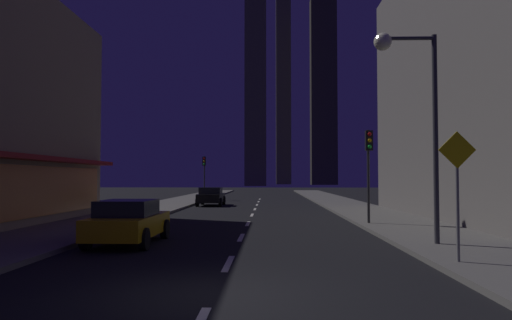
% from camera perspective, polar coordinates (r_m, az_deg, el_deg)
% --- Properties ---
extents(ground_plane, '(78.00, 136.00, 0.10)m').
position_cam_1_polar(ground_plane, '(40.86, 0.23, -5.32)').
color(ground_plane, black).
extents(sidewalk_right, '(4.00, 76.00, 0.15)m').
position_cam_1_polar(sidewalk_right, '(41.27, 10.03, -5.08)').
color(sidewalk_right, '#605E59').
rests_on(sidewalk_right, ground).
extents(sidewalk_left, '(4.00, 76.00, 0.15)m').
position_cam_1_polar(sidewalk_left, '(41.62, -9.49, -5.06)').
color(sidewalk_left, '#605E59').
rests_on(sidewalk_left, ground).
extents(lane_marking_center, '(0.16, 43.80, 0.01)m').
position_cam_1_polar(lane_marking_center, '(27.69, -0.49, -6.68)').
color(lane_marking_center, silver).
rests_on(lane_marking_center, ground).
extents(skyscraper_distant_tall, '(5.95, 6.80, 68.03)m').
position_cam_1_polar(skyscraper_distant_tall, '(135.76, -0.05, 11.36)').
color(skyscraper_distant_tall, '#5C5745').
rests_on(skyscraper_distant_tall, ground).
extents(skyscraper_distant_mid, '(5.21, 7.50, 79.16)m').
position_cam_1_polar(skyscraper_distant_mid, '(171.50, 3.32, 10.40)').
color(skyscraper_distant_mid, '#5D5845').
rests_on(skyscraper_distant_mid, ground).
extents(skyscraper_distant_short, '(8.38, 6.10, 61.51)m').
position_cam_1_polar(skyscraper_distant_short, '(157.78, 8.16, 8.25)').
color(skyscraper_distant_short, '#413D30').
rests_on(skyscraper_distant_short, ground).
extents(car_parked_near, '(1.98, 4.24, 1.45)m').
position_cam_1_polar(car_parked_near, '(16.16, -15.16, -7.19)').
color(car_parked_near, gold).
rests_on(car_parked_near, ground).
extents(car_parked_far, '(1.98, 4.24, 1.45)m').
position_cam_1_polar(car_parked_far, '(37.36, -5.47, -4.38)').
color(car_parked_far, black).
rests_on(car_parked_far, ground).
extents(fire_hydrant_far_left, '(0.42, 0.30, 0.65)m').
position_cam_1_polar(fire_hydrant_far_left, '(26.40, -13.65, -5.86)').
color(fire_hydrant_far_left, red).
rests_on(fire_hydrant_far_left, sidewalk_left).
extents(traffic_light_near_right, '(0.32, 0.48, 4.20)m').
position_cam_1_polar(traffic_light_near_right, '(21.75, 13.49, 0.56)').
color(traffic_light_near_right, '#2D2D2D').
rests_on(traffic_light_near_right, sidewalk_right).
extents(traffic_light_far_left, '(0.32, 0.48, 4.20)m').
position_cam_1_polar(traffic_light_far_left, '(47.13, -6.29, -0.95)').
color(traffic_light_far_left, '#2D2D2D').
rests_on(traffic_light_far_left, sidewalk_left).
extents(street_lamp_right, '(1.96, 0.56, 6.58)m').
position_cam_1_polar(street_lamp_right, '(15.62, 17.95, 8.60)').
color(street_lamp_right, '#38383D').
rests_on(street_lamp_right, sidewalk_right).
extents(pedestrian_crossing_sign, '(0.91, 0.08, 3.15)m').
position_cam_1_polar(pedestrian_crossing_sign, '(12.42, 23.20, -2.72)').
color(pedestrian_crossing_sign, slate).
rests_on(pedestrian_crossing_sign, sidewalk_right).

